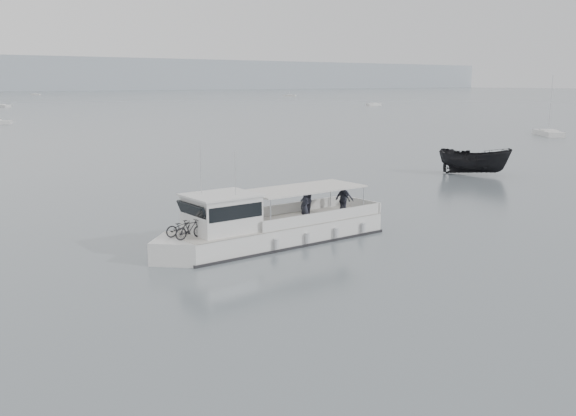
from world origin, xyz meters
TOP-DOWN VIEW (x-y plane):
  - ground at (0.00, 0.00)m, footprint 1400.00×1400.00m
  - tour_boat at (4.80, 3.75)m, footprint 12.19×3.15m
  - dark_motorboat at (32.06, 12.21)m, footprint 4.57×6.21m

SIDE VIEW (x-z plane):
  - ground at x=0.00m, z-range 0.00..0.00m
  - tour_boat at x=4.80m, z-range -1.72..3.39m
  - dark_motorboat at x=32.06m, z-range 0.00..2.26m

